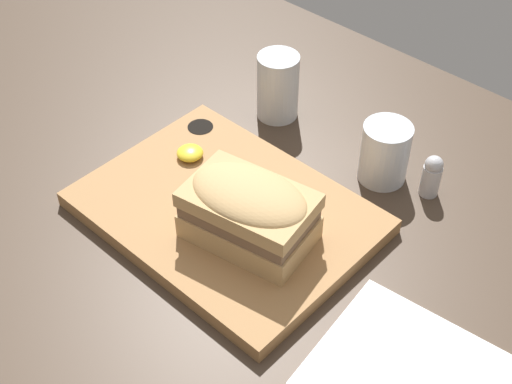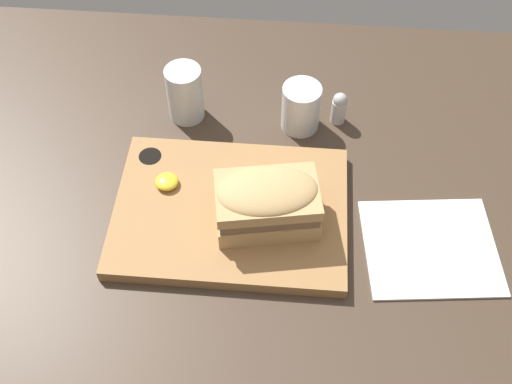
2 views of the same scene
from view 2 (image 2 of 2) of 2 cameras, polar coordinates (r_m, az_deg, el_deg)
dining_table at (r=98.66cm, az=-3.50°, el=-2.33°), size 172.05×94.54×2.00cm
serving_board at (r=96.64cm, az=-2.34°, el=-1.84°), size 34.83×25.68×2.15cm
sandwich at (r=91.07cm, az=0.99°, el=-0.82°), size 16.03×11.72×8.16cm
mustard_dollop at (r=98.85cm, az=-7.94°, el=0.93°), size 3.54×3.54×1.42cm
water_glass at (r=108.85cm, az=-6.31°, el=8.47°), size 6.04×6.04×9.89cm
wine_glass at (r=107.13cm, az=4.00°, el=7.34°), size 6.44×6.44×8.31cm
napkin at (r=97.52cm, az=15.22°, el=-4.76°), size 20.87×18.89×0.40cm
salt_shaker at (r=108.90cm, az=7.39°, el=7.45°), size 2.50×2.50×6.07cm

